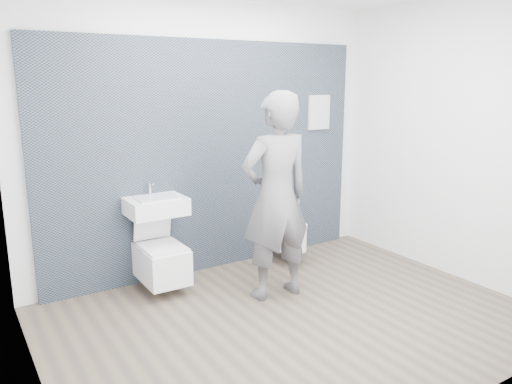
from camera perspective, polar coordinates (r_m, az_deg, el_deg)
ground at (r=4.43m, az=4.28°, el=-14.20°), size 4.00×4.00×0.00m
room_shell at (r=3.96m, az=4.70°, el=8.85°), size 4.00×4.00×4.00m
tile_wall at (r=5.57m, az=-4.84°, el=-8.38°), size 3.60×0.06×2.40m
washbasin at (r=4.84m, az=-11.35°, el=-1.55°), size 0.54×0.41×0.41m
toilet_square at (r=4.93m, az=-10.76°, el=-7.73°), size 0.39×0.57×0.76m
toilet_rounded at (r=5.61m, az=3.54°, el=-4.91°), size 0.32×0.55×0.30m
info_placard at (r=6.26m, az=6.80°, el=-6.02°), size 0.30×0.03×0.40m
visitor at (r=4.55m, az=2.30°, el=-0.58°), size 0.72×0.50×1.91m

